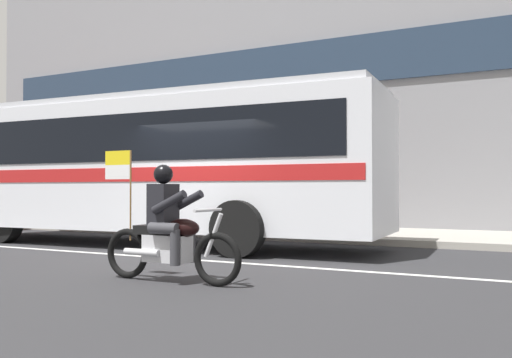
% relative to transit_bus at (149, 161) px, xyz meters
% --- Properties ---
extents(ground_plane, '(60.00, 60.00, 0.00)m').
position_rel_transit_bus_xyz_m(ground_plane, '(2.00, -1.19, -1.88)').
color(ground_plane, '#2B2B2D').
extents(sidewalk_curb, '(28.00, 3.80, 0.15)m').
position_rel_transit_bus_xyz_m(sidewalk_curb, '(2.00, 3.91, -1.81)').
color(sidewalk_curb, '#A39E93').
rests_on(sidewalk_curb, ground_plane).
extents(lane_center_stripe, '(26.60, 0.14, 0.01)m').
position_rel_transit_bus_xyz_m(lane_center_stripe, '(2.00, -1.79, -1.88)').
color(lane_center_stripe, silver).
rests_on(lane_center_stripe, ground_plane).
extents(transit_bus, '(10.69, 3.03, 3.22)m').
position_rel_transit_bus_xyz_m(transit_bus, '(0.00, 0.00, 0.00)').
color(transit_bus, silver).
rests_on(transit_bus, ground_plane).
extents(motorcycle_with_rider, '(2.20, 0.64, 1.78)m').
position_rel_transit_bus_xyz_m(motorcycle_with_rider, '(3.34, -3.86, -1.22)').
color(motorcycle_with_rider, black).
rests_on(motorcycle_with_rider, ground_plane).
extents(fire_hydrant, '(0.22, 0.30, 0.75)m').
position_rel_transit_bus_xyz_m(fire_hydrant, '(0.65, 3.07, -1.36)').
color(fire_hydrant, red).
rests_on(fire_hydrant, sidewalk_curb).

